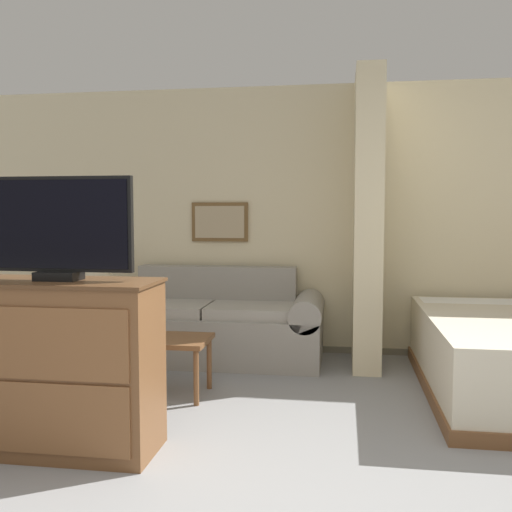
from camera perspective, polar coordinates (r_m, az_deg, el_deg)
The scene contains 8 objects.
wall_back at distance 5.64m, azimuth 6.18°, elevation 3.52°, with size 7.74×0.16×2.60m.
wall_partition_pillar at distance 5.18m, azimuth 11.07°, elevation 3.46°, with size 0.24×0.81×2.60m.
couch at distance 5.40m, azimuth -4.53°, elevation -6.89°, with size 2.10×0.84×0.85m.
coffee_table at distance 4.37m, azimuth -8.61°, elevation -8.88°, with size 0.59×0.48×0.44m.
side_table at distance 5.80m, azimuth -15.69°, elevation -5.26°, with size 0.37×0.37×0.53m.
table_lamp at distance 5.74m, azimuth -15.77°, elevation -1.27°, with size 0.38×0.38×0.44m.
tv_dresser at distance 3.51m, azimuth -18.92°, elevation -10.37°, with size 1.13×0.48×0.99m.
tv at distance 3.40m, azimuth -19.24°, elevation 2.63°, with size 0.88×0.16×0.59m.
Camera 1 is at (0.25, -2.11, 1.37)m, focal length 40.00 mm.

